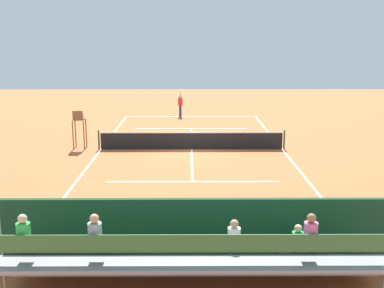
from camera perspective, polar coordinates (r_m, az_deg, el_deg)
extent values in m
plane|color=#BC6033|center=(26.68, -0.05, -0.62)|extent=(60.00, 60.00, 0.00)
cube|color=white|center=(37.47, -0.13, 3.27)|extent=(10.00, 0.10, 0.01)
cube|color=white|center=(16.18, 0.14, -9.65)|extent=(10.00, 0.10, 0.01)
cube|color=white|center=(27.17, 10.56, -0.59)|extent=(0.10, 22.00, 0.01)
cube|color=white|center=(27.12, -10.67, -0.62)|extent=(0.10, 22.00, 0.01)
cube|color=white|center=(32.59, -0.10, 1.84)|extent=(7.50, 0.10, 0.01)
cube|color=white|center=(20.84, 0.03, -4.46)|extent=(7.50, 0.10, 0.01)
cube|color=white|center=(26.68, -0.05, -0.61)|extent=(0.10, 12.10, 0.01)
cube|color=white|center=(37.47, -0.13, 3.27)|extent=(0.10, 0.30, 0.01)
cube|color=black|center=(26.58, -0.05, 0.33)|extent=(10.00, 0.02, 0.91)
cube|color=white|center=(26.48, -0.05, 1.36)|extent=(10.00, 0.04, 0.06)
cylinder|color=#2D5133|center=(27.07, 10.81, 0.51)|extent=(0.10, 0.10, 1.07)
cylinder|color=#2D5133|center=(27.02, -10.93, 0.48)|extent=(0.10, 0.10, 1.07)
cube|color=#194228|center=(13.02, 0.25, -10.62)|extent=(18.00, 0.16, 2.00)
cube|color=gray|center=(13.04, 0.26, -14.36)|extent=(9.00, 0.10, 0.45)
cube|color=gray|center=(12.64, 0.28, -14.33)|extent=(9.00, 0.80, 0.08)
cube|color=gray|center=(13.06, 0.26, -14.30)|extent=(9.00, 0.04, 0.45)
cube|color=#386B38|center=(12.37, 0.29, -12.81)|extent=(8.60, 0.36, 0.04)
cube|color=#386B38|center=(12.12, 0.30, -12.32)|extent=(8.60, 0.03, 0.36)
cube|color=gray|center=(11.73, 0.32, -14.15)|extent=(9.00, 0.80, 0.08)
cube|color=gray|center=(12.15, 0.30, -14.12)|extent=(9.00, 0.04, 0.45)
cube|color=#386B38|center=(11.45, 0.33, -12.50)|extent=(8.60, 0.36, 0.04)
cube|color=#386B38|center=(11.20, 0.35, -11.97)|extent=(8.60, 0.03, 0.36)
cube|color=gray|center=(10.81, 0.38, -13.94)|extent=(9.00, 0.80, 0.08)
cube|color=gray|center=(11.23, 0.35, -13.92)|extent=(9.00, 0.04, 0.45)
cube|color=#386B38|center=(10.54, 0.39, -12.15)|extent=(8.60, 0.36, 0.04)
cube|color=#386B38|center=(10.29, 0.40, -11.56)|extent=(8.60, 0.03, 0.36)
cylinder|color=gray|center=(12.38, -21.47, -11.95)|extent=(0.06, 0.06, 2.35)
cube|color=#2D2D33|center=(10.86, -11.18, -11.38)|extent=(0.32, 0.40, 0.12)
cylinder|color=#9399A3|center=(10.64, -11.36, -10.24)|extent=(0.30, 0.30, 0.45)
sphere|color=tan|center=(10.52, -11.44, -8.61)|extent=(0.20, 0.20, 0.20)
cube|color=#2D2D33|center=(11.63, 4.89, -11.91)|extent=(0.32, 0.40, 0.12)
cylinder|color=white|center=(11.41, 4.97, -10.86)|extent=(0.30, 0.30, 0.45)
sphere|color=tan|center=(11.28, 5.01, -9.35)|extent=(0.20, 0.20, 0.20)
cube|color=#2D2D33|center=(12.79, 12.17, -12.01)|extent=(0.32, 0.40, 0.12)
cylinder|color=green|center=(12.57, 12.35, -11.06)|extent=(0.30, 0.30, 0.45)
sphere|color=beige|center=(12.44, 12.42, -9.69)|extent=(0.20, 0.20, 0.20)
cube|color=#2D2D33|center=(10.98, 13.58, -11.22)|extent=(0.32, 0.40, 0.12)
cylinder|color=pink|center=(10.76, 13.81, -10.09)|extent=(0.30, 0.30, 0.45)
sphere|color=#8C6647|center=(10.64, 13.90, -8.48)|extent=(0.20, 0.20, 0.20)
cube|color=#2D2D33|center=(11.24, -18.93, -11.00)|extent=(0.32, 0.40, 0.12)
cylinder|color=green|center=(11.03, -19.23, -9.89)|extent=(0.30, 0.30, 0.45)
sphere|color=beige|center=(10.91, -19.36, -8.31)|extent=(0.20, 0.20, 0.20)
cylinder|color=brown|center=(27.69, -12.36, 1.27)|extent=(0.07, 0.07, 1.60)
cylinder|color=brown|center=(27.82, -13.57, 1.26)|extent=(0.07, 0.07, 1.60)
cylinder|color=brown|center=(27.11, -12.62, 1.02)|extent=(0.07, 0.07, 1.60)
cylinder|color=brown|center=(27.25, -13.85, 1.01)|extent=(0.07, 0.07, 1.60)
cube|color=brown|center=(27.31, -13.19, 2.85)|extent=(0.56, 0.56, 0.06)
cube|color=brown|center=(27.04, -13.33, 3.32)|extent=(0.56, 0.06, 0.48)
cube|color=brown|center=(27.23, -12.67, 3.16)|extent=(0.04, 0.48, 0.04)
cube|color=brown|center=(27.35, -13.74, 3.15)|extent=(0.04, 0.48, 0.04)
cube|color=#234C2D|center=(14.16, 9.01, -11.23)|extent=(1.80, 0.40, 0.05)
cylinder|color=#234C2D|center=(14.39, 11.99, -11.94)|extent=(0.06, 0.06, 0.45)
cylinder|color=#234C2D|center=(14.15, 5.91, -12.15)|extent=(0.06, 0.06, 0.45)
cube|color=#234C2D|center=(13.88, 9.17, -10.40)|extent=(1.80, 0.04, 0.36)
cube|color=black|center=(13.91, 0.80, -12.74)|extent=(0.90, 0.36, 0.36)
cylinder|color=navy|center=(37.49, -1.43, 3.93)|extent=(0.14, 0.14, 0.85)
cylinder|color=navy|center=(37.27, -1.35, 3.88)|extent=(0.14, 0.14, 0.85)
cylinder|color=red|center=(37.28, -1.39, 5.00)|extent=(0.44, 0.44, 0.60)
sphere|color=beige|center=(37.22, -1.40, 5.63)|extent=(0.22, 0.22, 0.22)
cylinder|color=beige|center=(37.00, -1.32, 5.73)|extent=(0.26, 0.15, 0.55)
cylinder|color=beige|center=(37.48, -1.47, 5.09)|extent=(0.11, 0.11, 0.50)
cylinder|color=black|center=(38.04, -2.75, 3.42)|extent=(0.04, 0.28, 0.03)
torus|color=#D8CC4C|center=(38.30, -2.71, 3.48)|extent=(0.32, 0.32, 0.02)
cylinder|color=white|center=(38.30, -2.71, 3.48)|extent=(0.25, 0.25, 0.00)
sphere|color=#CCDB33|center=(35.84, -2.61, 2.88)|extent=(0.07, 0.07, 0.07)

